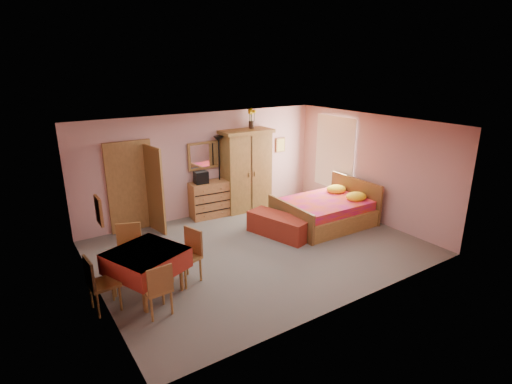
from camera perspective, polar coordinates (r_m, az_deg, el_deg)
floor at (r=8.54m, az=0.55°, el=-8.00°), size 6.50×6.50×0.00m
ceiling at (r=7.76m, az=0.61°, el=9.54°), size 6.50×6.50×0.00m
wall_back at (r=10.15m, az=-7.34°, el=3.91°), size 6.50×0.10×2.60m
wall_front at (r=6.27m, az=13.50°, el=-5.44°), size 6.50×0.10×2.60m
wall_left at (r=6.89m, az=-22.51°, el=-4.17°), size 0.10×5.00×2.60m
wall_right at (r=10.16m, az=16.00°, el=3.38°), size 0.10×5.00×2.60m
doorway at (r=9.55m, az=-17.46°, el=0.60°), size 1.06×0.12×2.15m
window at (r=10.90m, az=11.18°, el=5.49°), size 0.08×1.40×1.95m
picture_left at (r=6.21m, az=-21.55°, el=-2.49°), size 0.04×0.32×0.42m
picture_back at (r=11.27m, az=3.51°, el=6.72°), size 0.30×0.04×0.40m
chest_of_drawers at (r=10.14m, az=-6.68°, el=-1.06°), size 1.00×0.55×0.91m
wall_mirror at (r=10.02m, az=-7.45°, el=5.20°), size 0.87×0.08×0.69m
stereo at (r=9.88m, az=-7.85°, el=2.07°), size 0.34×0.26×0.30m
floor_lamp at (r=10.16m, az=-5.24°, el=2.31°), size 0.34×0.34×2.02m
wardrobe at (r=10.43m, az=-1.43°, el=3.10°), size 1.38×0.74×2.13m
sunflower_vase at (r=10.37m, az=-0.65°, el=10.48°), size 0.22×0.22×0.51m
bed at (r=9.73m, az=9.72°, el=-1.76°), size 2.18×1.73×0.99m
bench at (r=9.04m, az=3.24°, el=-4.81°), size 0.92×1.55×0.49m
dining_table at (r=7.05m, az=-15.26°, el=-11.03°), size 1.41×1.41×0.79m
chair_south at (r=6.49m, az=-14.04°, el=-13.16°), size 0.42×0.42×0.88m
chair_north at (r=7.63m, az=-17.65°, el=-8.18°), size 0.57×0.57×0.97m
chair_west at (r=6.80m, az=-20.92°, el=-12.05°), size 0.46×0.46×0.94m
chair_east at (r=7.22m, az=-10.03°, el=-9.15°), size 0.55×0.55×0.96m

